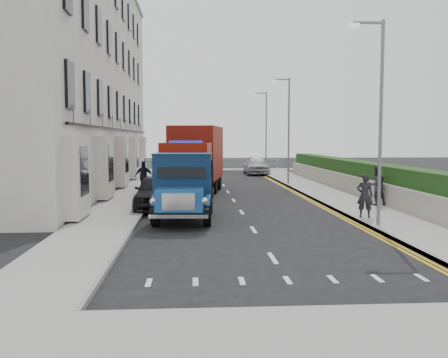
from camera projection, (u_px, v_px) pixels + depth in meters
ground at (247, 220)px, 18.80m from camera, size 120.00×120.00×0.00m
pavement_west at (135, 193)px, 27.41m from camera, size 2.40×38.00×0.12m
pavement_east at (323, 192)px, 28.09m from camera, size 2.60×38.00×0.12m
promenade at (214, 170)px, 47.64m from camera, size 30.00×2.50×0.12m
sea_plane at (205, 158)px, 78.47m from camera, size 120.00×120.00×0.00m
terrace_west at (70, 71)px, 30.53m from camera, size 6.31×30.20×14.25m
garden_east at (356, 177)px, 28.14m from camera, size 1.45×28.00×1.75m
seafront_railing at (214, 165)px, 46.80m from camera, size 13.00×0.08×1.11m
lamp_near at (377, 111)px, 16.75m from camera, size 1.23×0.18×7.00m
lamp_mid at (287, 124)px, 32.66m from camera, size 1.23×0.18×7.00m
lamp_far at (265, 128)px, 42.61m from camera, size 1.23×0.18×7.00m
bedford_lorry at (183, 191)px, 18.31m from camera, size 2.39×5.40×2.50m
red_lorry at (195, 158)px, 27.59m from camera, size 3.54×7.45×3.75m
parked_car_front at (157, 192)px, 21.74m from camera, size 1.81×4.45×1.51m
parked_car_mid at (182, 182)px, 26.16m from camera, size 1.69×4.77×1.57m
parked_car_rear at (185, 170)px, 36.47m from camera, size 2.22×5.29×1.53m
seafront_car_left at (183, 165)px, 44.36m from camera, size 4.36×5.83×1.47m
seafront_car_right at (256, 165)px, 42.63m from camera, size 1.94×4.76×1.62m
pedestrian_east_near at (365, 196)px, 18.66m from camera, size 0.68×0.53×1.64m
pedestrian_east_far at (377, 186)px, 22.06m from camera, size 0.93×0.77×1.75m
pedestrian_west_near at (144, 177)px, 27.21m from camera, size 1.02×0.45×1.72m
pedestrian_west_far at (158, 170)px, 33.98m from camera, size 0.92×0.83×1.57m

